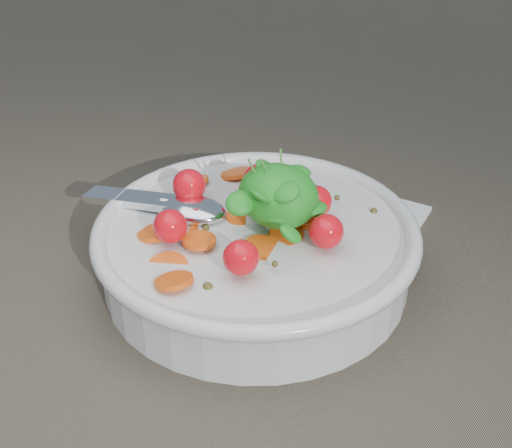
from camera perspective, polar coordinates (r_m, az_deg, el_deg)
The scene contains 3 objects.
ground at distance 0.60m, azimuth -1.62°, elevation -5.68°, with size 6.00×6.00×0.00m, color #6E624E.
bowl at distance 0.59m, azimuth -0.00°, elevation -1.92°, with size 0.32×0.30×0.13m.
napkin at distance 0.70m, azimuth 8.08°, elevation 0.53°, with size 0.15×0.13×0.01m, color white.
Camera 1 is at (0.31, -0.36, 0.37)m, focal length 45.00 mm.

